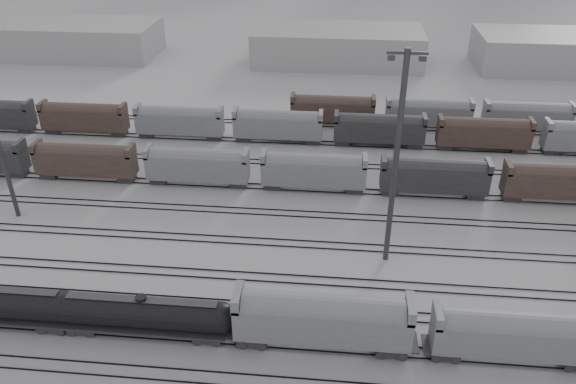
# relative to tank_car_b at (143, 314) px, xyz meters

# --- Properties ---
(ground) EXTENTS (900.00, 900.00, 0.00)m
(ground) POSITION_rel_tank_car_b_xyz_m (6.95, -1.00, -2.65)
(ground) COLOR silver
(ground) RESTS_ON ground
(tracks) EXTENTS (220.00, 71.50, 0.16)m
(tracks) POSITION_rel_tank_car_b_xyz_m (6.95, 16.50, -2.57)
(tracks) COLOR black
(tracks) RESTS_ON ground
(tank_car_b) EXTENTS (18.56, 3.09, 4.59)m
(tank_car_b) POSITION_rel_tank_car_b_xyz_m (0.00, 0.00, 0.00)
(tank_car_b) COLOR #252528
(tank_car_b) RESTS_ON ground
(hopper_car_a) EXTENTS (16.90, 3.36, 6.05)m
(hopper_car_a) POSITION_rel_tank_car_b_xyz_m (17.56, 0.00, 1.08)
(hopper_car_a) COLOR #252528
(hopper_car_a) RESTS_ON ground
(hopper_car_b) EXTENTS (15.27, 3.03, 5.46)m
(hopper_car_b) POSITION_rel_tank_car_b_xyz_m (35.45, -0.00, 0.72)
(hopper_car_b) COLOR #252528
(hopper_car_b) RESTS_ON ground
(light_mast_c) EXTENTS (4.07, 0.65, 25.45)m
(light_mast_c) POSITION_rel_tank_car_b_xyz_m (24.57, 15.06, 10.85)
(light_mast_c) COLOR #39393C
(light_mast_c) RESTS_ON ground
(bg_string_near) EXTENTS (151.00, 3.00, 5.60)m
(bg_string_near) POSITION_rel_tank_car_b_xyz_m (14.95, 31.00, 0.15)
(bg_string_near) COLOR gray
(bg_string_near) RESTS_ON ground
(bg_string_mid) EXTENTS (151.00, 3.00, 5.60)m
(bg_string_mid) POSITION_rel_tank_car_b_xyz_m (24.95, 47.00, 0.15)
(bg_string_mid) COLOR #252528
(bg_string_mid) RESTS_ON ground
(bg_string_far) EXTENTS (66.00, 3.00, 5.60)m
(bg_string_far) POSITION_rel_tank_car_b_xyz_m (42.45, 55.00, 0.15)
(bg_string_far) COLOR #503B33
(bg_string_far) RESTS_ON ground
(warehouse_left) EXTENTS (50.00, 18.00, 8.00)m
(warehouse_left) POSITION_rel_tank_car_b_xyz_m (-53.05, 94.00, 1.35)
(warehouse_left) COLOR #9D9C9F
(warehouse_left) RESTS_ON ground
(warehouse_mid) EXTENTS (40.00, 18.00, 8.00)m
(warehouse_mid) POSITION_rel_tank_car_b_xyz_m (16.95, 94.00, 1.35)
(warehouse_mid) COLOR #9D9C9F
(warehouse_mid) RESTS_ON ground
(warehouse_right) EXTENTS (35.00, 18.00, 8.00)m
(warehouse_right) POSITION_rel_tank_car_b_xyz_m (66.95, 94.00, 1.35)
(warehouse_right) COLOR #9D9C9F
(warehouse_right) RESTS_ON ground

